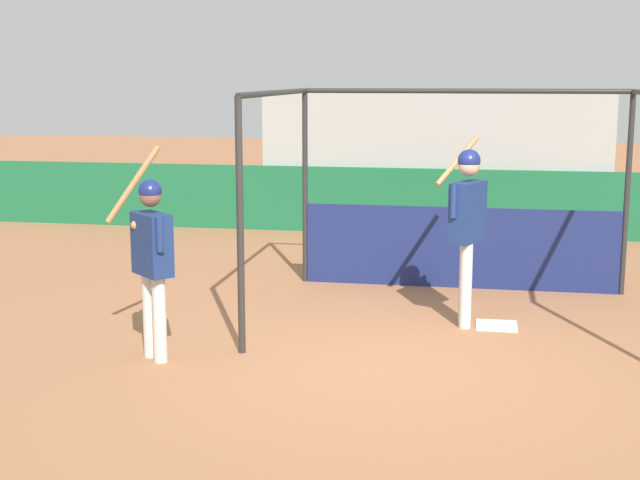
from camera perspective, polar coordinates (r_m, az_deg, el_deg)
ground_plane at (r=8.49m, az=4.19°, el=-8.00°), size 60.00×60.00×0.00m
outfield_wall at (r=15.32m, az=7.15°, el=2.43°), size 24.00×0.12×1.13m
bleacher_section at (r=16.50m, az=7.46°, el=5.22°), size 5.95×2.40×2.41m
batting_cage at (r=10.88m, az=8.90°, el=1.80°), size 4.10×3.24×2.53m
home_plate at (r=9.93m, az=11.24°, el=-5.39°), size 0.44×0.44×0.02m
player_batter at (r=9.69m, az=9.40°, el=1.41°), size 0.57×0.94×2.02m
player_waiting at (r=8.54m, az=-10.73°, el=-0.74°), size 0.78×0.63×2.04m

